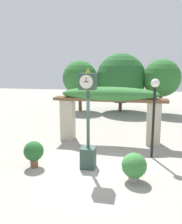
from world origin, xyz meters
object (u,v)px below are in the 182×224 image
Objects in this scene: potted_plant_near_right at (34,152)px; lamp_post at (154,101)px; potted_plant_near_left at (134,166)px; pedestal_clock at (88,122)px.

lamp_post is at bearing 23.47° from potted_plant_near_right.
potted_plant_near_right is at bearing 174.01° from potted_plant_near_left.
pedestal_clock is 1.13× the size of lamp_post.
potted_plant_near_right is (-1.95, -0.34, -1.12)m from pedestal_clock.
potted_plant_near_left is at bearing -5.99° from potted_plant_near_right.
potted_plant_near_right reaches higher than potted_plant_near_left.
potted_plant_near_left is 3.62m from potted_plant_near_right.
pedestal_clock is 2.16m from potted_plant_near_left.
lamp_post is (4.25, 1.85, 1.74)m from potted_plant_near_right.
potted_plant_near_left is (1.65, -0.72, -1.19)m from pedestal_clock.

